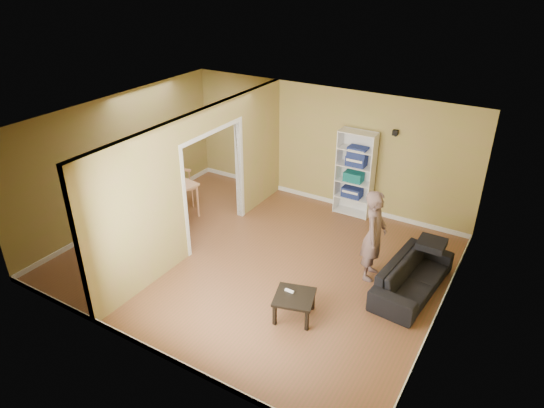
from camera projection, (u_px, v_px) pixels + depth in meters
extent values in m
plane|color=brown|center=(257.00, 259.00, 8.91)|extent=(6.50, 6.50, 0.00)
plane|color=white|center=(255.00, 122.00, 7.71)|extent=(6.50, 6.50, 0.00)
plane|color=tan|center=(325.00, 147.00, 10.40)|extent=(6.50, 0.00, 6.50)
plane|color=tan|center=(141.00, 277.00, 6.21)|extent=(6.50, 0.00, 6.50)
plane|color=tan|center=(121.00, 159.00, 9.79)|extent=(0.00, 5.50, 5.50)
plane|color=tan|center=(450.00, 248.00, 6.82)|extent=(0.00, 5.50, 5.50)
cube|color=black|center=(395.00, 133.00, 9.40)|extent=(0.10, 0.10, 0.10)
imported|color=black|center=(414.00, 272.00, 7.92)|extent=(1.97, 1.00, 0.73)
imported|color=slate|center=(375.00, 228.00, 8.01)|extent=(0.75, 0.62, 1.90)
cube|color=white|center=(338.00, 170.00, 10.23)|extent=(0.02, 0.34, 1.84)
cube|color=white|center=(372.00, 178.00, 9.89)|extent=(0.02, 0.34, 1.84)
cube|color=white|center=(358.00, 171.00, 10.18)|extent=(0.78, 0.02, 1.84)
cube|color=white|center=(352.00, 212.00, 10.48)|extent=(0.74, 0.34, 0.02)
cube|color=white|center=(353.00, 197.00, 10.31)|extent=(0.74, 0.34, 0.02)
cube|color=white|center=(354.00, 182.00, 10.14)|extent=(0.74, 0.34, 0.02)
cube|color=white|center=(356.00, 166.00, 9.98)|extent=(0.74, 0.34, 0.02)
cube|color=white|center=(357.00, 149.00, 9.81)|extent=(0.74, 0.34, 0.02)
cube|color=white|center=(359.00, 132.00, 9.65)|extent=(0.74, 0.34, 0.02)
cube|color=navy|center=(352.00, 192.00, 10.27)|extent=(0.41, 0.27, 0.21)
cube|color=#1E6B51|center=(354.00, 177.00, 10.11)|extent=(0.39, 0.25, 0.20)
cube|color=navy|center=(356.00, 161.00, 9.92)|extent=(0.40, 0.26, 0.21)
cube|color=navy|center=(358.00, 152.00, 9.83)|extent=(0.39, 0.26, 0.20)
cube|color=black|center=(294.00, 297.00, 7.32)|extent=(0.59, 0.59, 0.04)
cube|color=black|center=(272.00, 311.00, 7.34)|extent=(0.05, 0.05, 0.35)
cube|color=black|center=(301.00, 322.00, 7.11)|extent=(0.05, 0.05, 0.35)
cube|color=black|center=(288.00, 294.00, 7.71)|extent=(0.05, 0.05, 0.35)
cube|color=black|center=(316.00, 304.00, 7.49)|extent=(0.05, 0.05, 0.35)
cube|color=white|center=(289.00, 291.00, 7.40)|extent=(0.15, 0.04, 0.03)
cube|color=#E8AE7C|center=(165.00, 183.00, 10.07)|extent=(1.23, 0.82, 0.04)
cylinder|color=#E8AE7C|center=(135.00, 200.00, 10.23)|extent=(0.05, 0.05, 0.73)
cylinder|color=#E8AE7C|center=(176.00, 213.00, 9.71)|extent=(0.05, 0.05, 0.73)
cylinder|color=#E8AE7C|center=(159.00, 187.00, 10.77)|extent=(0.05, 0.05, 0.73)
cylinder|color=#E8AE7C|center=(199.00, 199.00, 10.26)|extent=(0.05, 0.05, 0.73)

